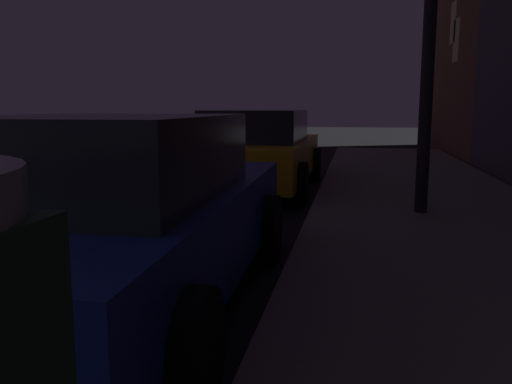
{
  "coord_description": "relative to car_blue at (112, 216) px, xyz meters",
  "views": [
    {
      "loc": [
        4.56,
        0.25,
        1.49
      ],
      "look_at": [
        4.04,
        3.0,
        1.04
      ],
      "focal_mm": 37.07,
      "sensor_mm": 36.0,
      "label": 1
    }
  ],
  "objects": [
    {
      "name": "car_blue",
      "position": [
        0.0,
        0.0,
        0.0
      ],
      "size": [
        2.15,
        4.27,
        1.43
      ],
      "color": "navy",
      "rests_on": "ground"
    },
    {
      "name": "car_yellow_cab",
      "position": [
        -0.0,
        5.86,
        -0.01
      ],
      "size": [
        2.05,
        4.52,
        1.43
      ],
      "color": "gold",
      "rests_on": "ground"
    }
  ]
}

